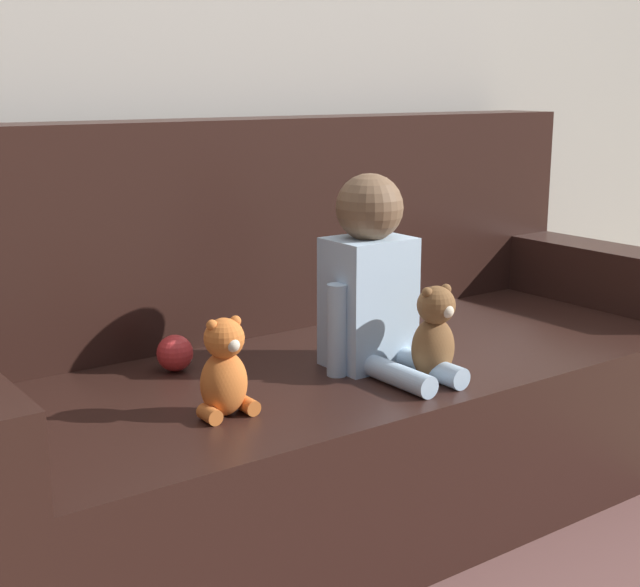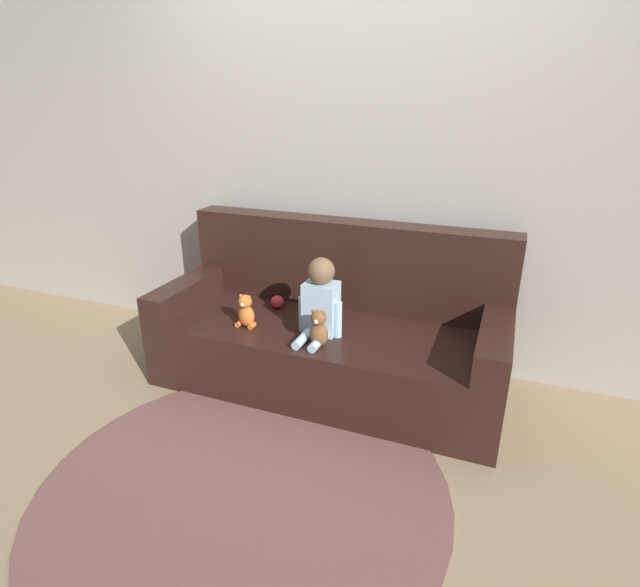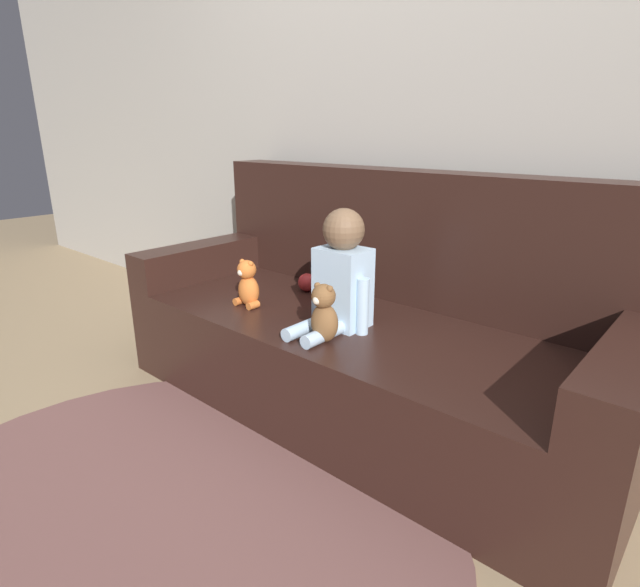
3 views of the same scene
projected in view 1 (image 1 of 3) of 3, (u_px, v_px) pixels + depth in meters
name	position (u px, v px, depth m)	size (l,w,h in m)	color
ground_plane	(338.00, 506.00, 2.16)	(12.00, 12.00, 0.00)	#9E8460
couch	(321.00, 377.00, 2.15)	(1.96, 0.81, 0.92)	black
person_baby	(373.00, 283.00, 1.94)	(0.25, 0.32, 0.43)	silver
teddy_bear_brown	(434.00, 333.00, 1.87)	(0.10, 0.09, 0.20)	brown
plush_toy_side	(224.00, 370.00, 1.66)	(0.11, 0.09, 0.19)	orange
toy_ball	(175.00, 353.00, 1.94)	(0.08, 0.08, 0.08)	red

